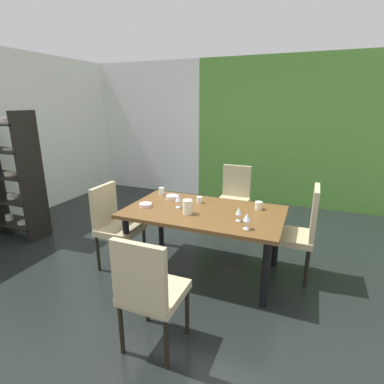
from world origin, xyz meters
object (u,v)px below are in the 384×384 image
at_px(chair_left_near, 114,222).
at_px(serving_bowl_center, 172,197).
at_px(wine_glass_east, 239,211).
at_px(cup_north, 259,205).
at_px(chair_head_near, 149,289).
at_px(cup_right, 162,191).
at_px(chair_head_far, 234,195).
at_px(wine_glass_front, 247,218).
at_px(chair_right_far, 301,229).
at_px(display_shelf, 10,175).
at_px(pitcher_near_window, 188,207).
at_px(wine_glass_south, 178,198).
at_px(dining_table, 204,217).
at_px(cup_left, 199,200).
at_px(serving_bowl_west, 146,205).

height_order(chair_left_near, serving_bowl_center, chair_left_near).
distance_m(wine_glass_east, cup_north, 0.44).
bearing_deg(chair_head_near, cup_right, 114.33).
relative_size(chair_head_far, serving_bowl_center, 6.49).
bearing_deg(wine_glass_front, chair_head_near, -119.04).
bearing_deg(chair_right_far, display_shelf, 95.12).
xyz_separation_m(wine_glass_east, cup_north, (0.12, 0.42, -0.06)).
relative_size(wine_glass_front, wine_glass_east, 1.08).
bearing_deg(chair_right_far, wine_glass_front, 141.92).
bearing_deg(wine_glass_east, serving_bowl_center, 157.16).
bearing_deg(cup_right, display_shelf, -169.06).
bearing_deg(chair_head_far, wine_glass_east, 105.65).
xyz_separation_m(chair_right_far, pitcher_near_window, (-1.12, -0.43, 0.24)).
height_order(chair_right_far, cup_right, chair_right_far).
distance_m(wine_glass_east, serving_bowl_center, 0.99).
distance_m(chair_left_near, wine_glass_east, 1.45).
bearing_deg(chair_head_far, chair_left_near, 55.97).
xyz_separation_m(cup_north, pitcher_near_window, (-0.67, -0.42, 0.03)).
bearing_deg(wine_glass_south, cup_right, 138.13).
bearing_deg(dining_table, wine_glass_front, -31.18).
height_order(display_shelf, wine_glass_front, display_shelf).
bearing_deg(chair_head_far, chair_right_far, 134.78).
bearing_deg(serving_bowl_center, display_shelf, -172.63).
bearing_deg(chair_right_far, chair_head_near, 147.20).
bearing_deg(wine_glass_south, pitcher_near_window, -39.87).
bearing_deg(cup_north, chair_left_near, -161.06).
xyz_separation_m(chair_left_near, wine_glass_south, (0.70, 0.25, 0.30)).
height_order(chair_head_far, display_shelf, display_shelf).
distance_m(serving_bowl_center, cup_left, 0.36).
bearing_deg(pitcher_near_window, chair_left_near, -173.15).
xyz_separation_m(chair_right_far, wine_glass_front, (-0.46, -0.59, 0.28)).
bearing_deg(serving_bowl_west, display_shelf, 178.55).
xyz_separation_m(serving_bowl_center, cup_left, (0.36, -0.01, 0.01)).
height_order(dining_table, cup_left, cup_left).
distance_m(chair_left_near, chair_right_far, 2.07).
distance_m(wine_glass_front, cup_left, 0.86).
bearing_deg(chair_right_far, serving_bowl_center, 91.53).
distance_m(display_shelf, cup_right, 2.20).
distance_m(wine_glass_east, pitcher_near_window, 0.54).
bearing_deg(serving_bowl_center, chair_head_far, 63.07).
xyz_separation_m(dining_table, cup_right, (-0.69, 0.34, 0.13)).
relative_size(serving_bowl_west, cup_right, 1.49).
xyz_separation_m(serving_bowl_west, serving_bowl_center, (0.16, 0.36, 0.00)).
height_order(dining_table, chair_head_near, chair_head_near).
xyz_separation_m(serving_bowl_center, cup_right, (-0.20, 0.11, 0.02)).
xyz_separation_m(wine_glass_front, serving_bowl_center, (-1.03, 0.55, -0.09)).
distance_m(dining_table, wine_glass_south, 0.35).
height_order(chair_left_near, wine_glass_east, chair_left_near).
distance_m(wine_glass_south, cup_north, 0.89).
height_order(serving_bowl_west, cup_right, cup_right).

